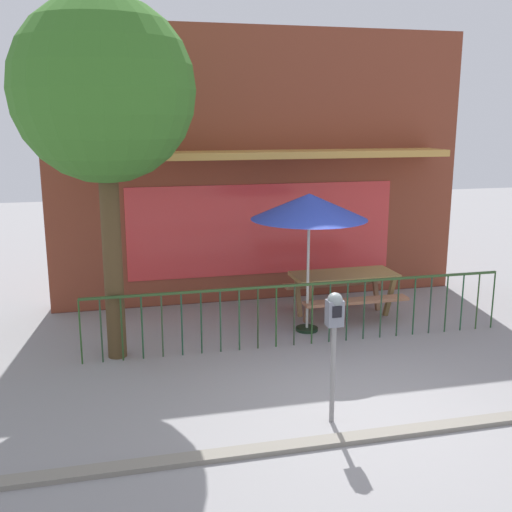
% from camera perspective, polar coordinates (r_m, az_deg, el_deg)
% --- Properties ---
extents(ground, '(40.00, 40.00, 0.00)m').
position_cam_1_polar(ground, '(7.65, 9.41, -13.73)').
color(ground, gray).
extents(pub_storefront, '(7.77, 1.32, 4.98)m').
position_cam_1_polar(pub_storefront, '(11.48, 0.42, 8.27)').
color(pub_storefront, '#4A2522').
rests_on(pub_storefront, ground).
extents(patio_fence_front, '(6.55, 0.04, 0.97)m').
position_cam_1_polar(patio_fence_front, '(9.26, 4.46, -4.41)').
color(patio_fence_front, '#2C4C23').
rests_on(patio_fence_front, ground).
extents(picnic_table_left, '(1.82, 1.38, 0.79)m').
position_cam_1_polar(picnic_table_left, '(10.66, 8.22, -2.45)').
color(picnic_table_left, olive).
rests_on(picnic_table_left, ground).
extents(patio_umbrella, '(1.84, 1.84, 2.25)m').
position_cam_1_polar(patio_umbrella, '(9.57, 5.00, 4.58)').
color(patio_umbrella, black).
rests_on(patio_umbrella, ground).
extents(parking_meter_near, '(0.18, 0.17, 1.54)m').
position_cam_1_polar(parking_meter_near, '(6.82, 7.33, -6.23)').
color(parking_meter_near, gray).
rests_on(parking_meter_near, ground).
extents(street_tree, '(2.46, 2.46, 4.98)m').
position_cam_1_polar(street_tree, '(8.59, -14.06, 14.59)').
color(street_tree, '#4F3B21').
rests_on(street_tree, ground).
extents(curb_edge, '(10.88, 0.20, 0.11)m').
position_cam_1_polar(curb_edge, '(7.08, 11.76, -16.19)').
color(curb_edge, gray).
rests_on(curb_edge, ground).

